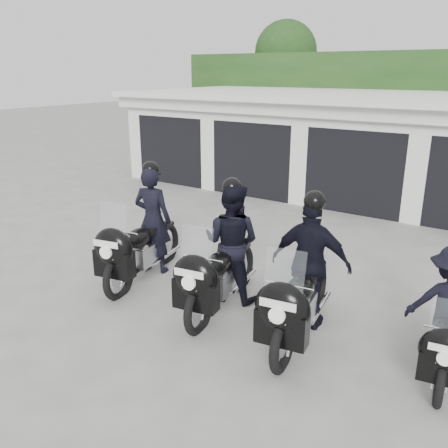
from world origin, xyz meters
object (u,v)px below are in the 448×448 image
Objects in this scene: police_bike_a at (144,233)px; police_bike_d at (448,315)px; police_bike_c at (306,275)px; police_bike_b at (226,252)px.

police_bike_d is (5.06, 0.12, -0.13)m from police_bike_a.
police_bike_c reaches higher than police_bike_d.
police_bike_b is at bearing 166.92° from police_bike_c.
police_bike_a is 1.00× the size of police_bike_c.
police_bike_b is 0.99× the size of police_bike_c.
police_bike_b is at bearing -12.09° from police_bike_a.
police_bike_c is 1.85m from police_bike_d.
police_bike_c reaches higher than police_bike_b.
police_bike_b is at bearing 173.73° from police_bike_d.
police_bike_a reaches higher than police_bike_c.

